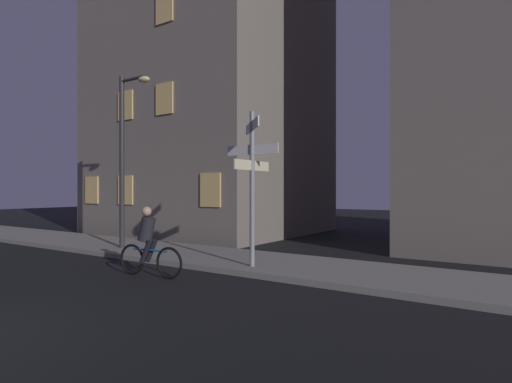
{
  "coord_description": "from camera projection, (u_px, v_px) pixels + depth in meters",
  "views": [
    {
      "loc": [
        6.51,
        -1.76,
        1.98
      ],
      "look_at": [
        0.77,
        6.79,
        1.96
      ],
      "focal_mm": 28.98,
      "sensor_mm": 36.0,
      "label": 1
    }
  ],
  "objects": [
    {
      "name": "cyclist",
      "position": [
        148.0,
        244.0,
        9.5
      ],
      "size": [
        1.81,
        0.37,
        1.61
      ],
      "color": "black",
      "rests_on": "ground_plane"
    },
    {
      "name": "street_lamp",
      "position": [
        126.0,
        146.0,
        13.2
      ],
      "size": [
        1.35,
        0.28,
        5.51
      ],
      "color": "#2D2D30",
      "rests_on": "sidewalk_kerb"
    },
    {
      "name": "building_left_block",
      "position": [
        213.0,
        56.0,
        19.99
      ],
      "size": [
        9.18,
        8.52,
        17.02
      ],
      "color": "slate",
      "rests_on": "ground_plane"
    },
    {
      "name": "sidewalk_kerb",
      "position": [
        244.0,
        261.0,
        11.2
      ],
      "size": [
        40.0,
        2.88,
        0.14
      ],
      "primitive_type": "cube",
      "color": "gray",
      "rests_on": "ground_plane"
    },
    {
      "name": "signpost",
      "position": [
        252.0,
        173.0,
        10.03
      ],
      "size": [
        1.48,
        1.46,
        3.76
      ],
      "color": "gray",
      "rests_on": "sidewalk_kerb"
    }
  ]
}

